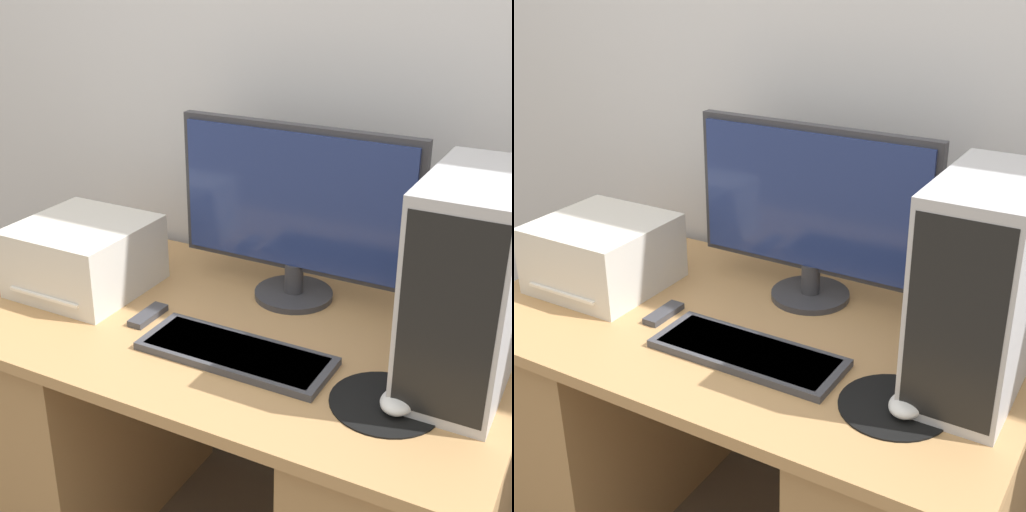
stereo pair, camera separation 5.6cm
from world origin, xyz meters
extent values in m
cube|color=silver|center=(0.00, 0.82, 1.35)|extent=(6.40, 0.05, 2.70)
cube|color=tan|center=(0.00, 0.38, 0.74)|extent=(1.38, 0.77, 0.03)
cube|color=#A4794B|center=(-0.49, 0.38, 0.36)|extent=(0.39, 0.71, 0.73)
cylinder|color=#333338|center=(0.07, 0.60, 0.76)|extent=(0.21, 0.21, 0.02)
cylinder|color=#333338|center=(0.07, 0.60, 0.81)|extent=(0.05, 0.05, 0.08)
cube|color=#333338|center=(0.07, 0.60, 1.03)|extent=(0.65, 0.03, 0.38)
cube|color=navy|center=(0.07, 0.59, 1.03)|extent=(0.61, 0.01, 0.35)
cube|color=#3D3D42|center=(0.08, 0.26, 0.76)|extent=(0.45, 0.17, 0.02)
cube|color=#5B5B60|center=(0.08, 0.26, 0.77)|extent=(0.41, 0.14, 0.01)
cylinder|color=black|center=(0.44, 0.25, 0.76)|extent=(0.23, 0.23, 0.00)
ellipsoid|color=silver|center=(0.47, 0.24, 0.78)|extent=(0.07, 0.09, 0.04)
cube|color=#B2B2B7|center=(0.54, 0.41, 0.99)|extent=(0.20, 0.37, 0.46)
cube|color=black|center=(0.54, 0.23, 0.99)|extent=(0.18, 0.01, 0.41)
cube|color=beige|center=(-0.46, 0.39, 0.85)|extent=(0.32, 0.32, 0.18)
cube|color=white|center=(-0.46, 0.29, 0.80)|extent=(0.22, 0.14, 0.01)
cube|color=#38383D|center=(-0.20, 0.32, 0.76)|extent=(0.04, 0.12, 0.02)
camera|label=1|loc=(0.77, -0.94, 1.62)|focal=50.00mm
camera|label=2|loc=(0.82, -0.91, 1.62)|focal=50.00mm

